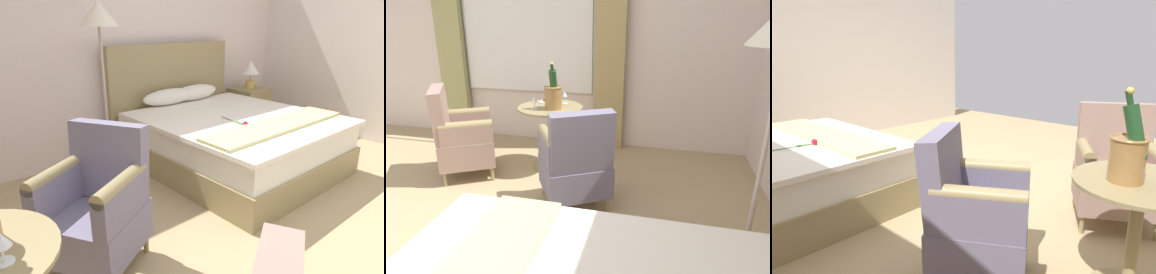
# 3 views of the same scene
# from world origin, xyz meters

# --- Properties ---
(ground_plane) EXTENTS (6.97, 6.97, 0.00)m
(ground_plane) POSITION_xyz_m (0.00, 0.00, 0.00)
(ground_plane) COLOR tan
(wall_far_side) EXTENTS (0.12, 5.59, 2.70)m
(wall_far_side) POSITION_xyz_m (2.77, 0.00, 1.35)
(wall_far_side) COLOR silver
(wall_far_side) RESTS_ON ground
(side_table_round) EXTENTS (0.69, 0.69, 0.69)m
(side_table_round) POSITION_xyz_m (-1.86, 0.56, 0.42)
(side_table_round) COLOR #948457
(side_table_round) RESTS_ON ground
(champagne_bucket) EXTENTS (0.19, 0.19, 0.48)m
(champagne_bucket) POSITION_xyz_m (-1.80, 0.61, 0.84)
(champagne_bucket) COLOR olive
(champagne_bucket) RESTS_ON side_table_round
(wine_glass_near_edge) EXTENTS (0.07, 0.07, 0.13)m
(wine_glass_near_edge) POSITION_xyz_m (-1.74, 0.42, 0.78)
(wine_glass_near_edge) COLOR white
(wine_glass_near_edge) RESTS_ON side_table_round
(armchair_by_window) EXTENTS (0.76, 0.74, 0.91)m
(armchair_by_window) POSITION_xyz_m (-1.12, 1.02, 0.42)
(armchair_by_window) COLOR #948457
(armchair_by_window) RESTS_ON ground
(armchair_facing_bed) EXTENTS (0.79, 0.78, 0.94)m
(armchair_facing_bed) POSITION_xyz_m (-1.46, -0.30, 0.42)
(armchair_facing_bed) COLOR #948457
(armchair_facing_bed) RESTS_ON ground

